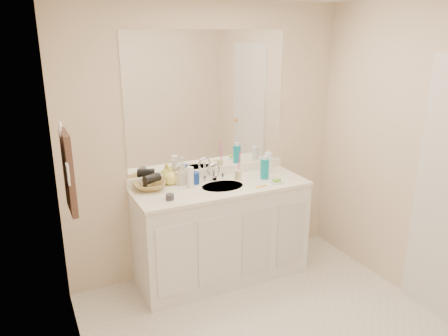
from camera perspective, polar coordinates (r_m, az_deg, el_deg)
name	(u,v)px	position (r m, az deg, el deg)	size (l,w,h in m)	color
wall_back	(208,142)	(3.90, -2.09, 3.40)	(2.60, 0.02, 2.40)	beige
wall_left	(79,225)	(2.37, -18.44, -7.07)	(0.02, 2.60, 2.40)	beige
wall_right	(434,161)	(3.68, 25.69, 0.77)	(0.02, 2.60, 2.40)	beige
vanity_cabinet	(222,233)	(3.93, -0.32, -8.52)	(1.50, 0.55, 0.85)	white
countertop	(221,187)	(3.76, -0.33, -2.48)	(1.52, 0.57, 0.03)	white
backsplash	(209,172)	(3.96, -1.95, -0.58)	(1.52, 0.03, 0.08)	white
sink_basin	(222,187)	(3.74, -0.20, -2.53)	(0.37, 0.37, 0.02)	beige
faucet	(214,174)	(3.87, -1.35, -0.78)	(0.02, 0.02, 0.11)	silver
mirror	(208,102)	(3.82, -2.11, 8.62)	(1.48, 0.01, 1.20)	white
blue_mug	(195,178)	(3.78, -3.80, -1.31)	(0.08, 0.08, 0.10)	#173A9F
tan_cup	(238,175)	(3.89, 1.85, -0.90)	(0.06, 0.06, 0.08)	beige
toothbrush	(239,163)	(3.86, 1.99, 0.64)	(0.01, 0.01, 0.21)	#E13BA7
mouthwash_bottle	(265,169)	(3.91, 5.33, -0.12)	(0.08, 0.08, 0.18)	#0D90A1
clear_pump_bottle	(268,163)	(4.10, 5.79, 0.72)	(0.07, 0.07, 0.18)	white
soap_dish	(276,182)	(3.83, 6.87, -1.87)	(0.11, 0.09, 0.01)	white
green_soap	(277,180)	(3.83, 6.88, -1.61)	(0.06, 0.05, 0.02)	#7CC730
orange_comb	(261,186)	(3.73, 4.89, -2.42)	(0.11, 0.02, 0.00)	#FFA61A
dark_jar	(170,197)	(3.46, -7.09, -3.76)	(0.07, 0.07, 0.05)	#302F36
extra_white_bottle	(190,177)	(3.69, -4.40, -1.22)	(0.06, 0.06, 0.18)	white
soap_bottle_white	(189,173)	(3.79, -4.64, -0.64)	(0.07, 0.07, 0.18)	white
soap_bottle_cream	(181,175)	(3.77, -5.70, -0.90)	(0.08, 0.08, 0.17)	beige
soap_bottle_yellow	(170,175)	(3.79, -7.08, -0.96)	(0.12, 0.12, 0.16)	#F1EB5E
wicker_basket	(150,185)	(3.71, -9.65, -2.26)	(0.26, 0.26, 0.06)	#A78643
hair_dryer	(152,179)	(3.69, -9.40, -1.37)	(0.07, 0.07, 0.15)	black
towel_ring	(60,128)	(3.01, -20.62, 4.88)	(0.11, 0.11, 0.01)	silver
hand_towel	(68,172)	(3.08, -19.66, -0.51)	(0.04, 0.32, 0.55)	#31201A
switch_plate	(68,174)	(2.88, -19.71, -0.74)	(0.01, 0.09, 0.13)	white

